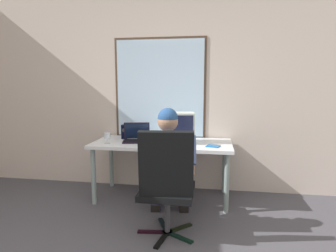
% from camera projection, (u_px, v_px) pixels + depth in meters
% --- Properties ---
extents(wall_rear, '(5.52, 0.08, 2.80)m').
position_uv_depth(wall_rear, '(158.00, 86.00, 3.79)').
color(wall_rear, beige).
rests_on(wall_rear, ground).
extents(desk, '(1.68, 0.73, 0.71)m').
position_uv_depth(desk, '(162.00, 148.00, 3.47)').
color(desk, gray).
rests_on(desk, ground).
extents(office_chair, '(0.55, 0.57, 1.03)m').
position_uv_depth(office_chair, '(167.00, 180.00, 2.52)').
color(office_chair, black).
rests_on(office_chair, ground).
extents(person_seated, '(0.56, 0.84, 1.20)m').
position_uv_depth(person_seated, '(168.00, 165.00, 2.79)').
color(person_seated, '#2F2C47').
rests_on(person_seated, ground).
extents(crt_monitor, '(0.41, 0.31, 0.37)m').
position_uv_depth(crt_monitor, '(178.00, 125.00, 3.39)').
color(crt_monitor, beige).
rests_on(crt_monitor, desk).
extents(laptop, '(0.37, 0.33, 0.23)m').
position_uv_depth(laptop, '(137.00, 136.00, 3.51)').
color(laptop, black).
rests_on(laptop, desk).
extents(wine_glass, '(0.08, 0.08, 0.13)m').
position_uv_depth(wine_glass, '(107.00, 136.00, 3.35)').
color(wine_glass, silver).
rests_on(wine_glass, desk).
extents(desk_speaker, '(0.09, 0.10, 0.18)m').
position_uv_depth(desk_speaker, '(124.00, 132.00, 3.67)').
color(desk_speaker, black).
rests_on(desk_speaker, desk).
extents(cd_case, '(0.17, 0.16, 0.01)m').
position_uv_depth(cd_case, '(213.00, 146.00, 3.21)').
color(cd_case, '#0F5FB2').
rests_on(cd_case, desk).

